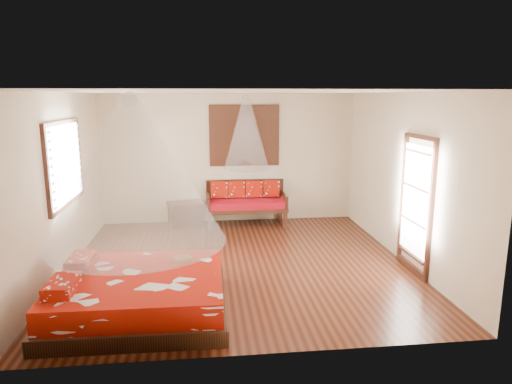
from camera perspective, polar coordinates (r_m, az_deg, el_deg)
room at (r=7.32m, az=-2.18°, el=1.38°), size 5.54×5.54×2.84m
bed at (r=6.16m, az=-14.43°, el=-12.25°), size 2.20×2.00×0.65m
daybed at (r=9.84m, az=-1.25°, el=-1.12°), size 1.71×0.76×0.94m
storage_chest at (r=9.94m, az=-8.78°, el=-2.69°), size 0.84×0.70×0.51m
shutter_panel at (r=9.96m, az=-1.46°, el=7.07°), size 1.52×0.06×1.32m
window_left at (r=7.75m, az=-22.74°, el=3.30°), size 0.10×1.74×1.34m
glazed_door at (r=7.52m, az=19.33°, el=-1.57°), size 0.08×1.02×2.16m
wine_tray at (r=6.50m, az=-9.25°, el=-7.80°), size 0.28×0.28×0.22m
mosquito_net_main at (r=5.71m, az=-15.04°, el=2.59°), size 2.21×2.21×1.80m
mosquito_net_daybed at (r=9.49m, az=-1.21°, el=7.44°), size 0.94×0.94×1.50m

